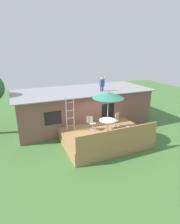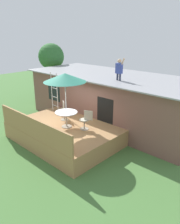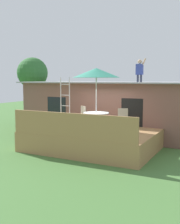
# 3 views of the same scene
# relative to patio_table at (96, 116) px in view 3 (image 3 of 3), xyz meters

# --- Properties ---
(ground_plane) EXTENTS (40.00, 40.00, 0.00)m
(ground_plane) POSITION_rel_patio_table_xyz_m (-0.19, 0.07, -1.39)
(ground_plane) COLOR #477538
(house) EXTENTS (10.50, 4.50, 2.76)m
(house) POSITION_rel_patio_table_xyz_m (-0.19, 3.67, -0.00)
(house) COLOR brown
(house) RESTS_ON ground
(deck) EXTENTS (5.14, 3.68, 0.80)m
(deck) POSITION_rel_patio_table_xyz_m (-0.19, 0.07, -0.99)
(deck) COLOR #A87A4C
(deck) RESTS_ON ground
(deck_railing) EXTENTS (5.04, 0.08, 0.90)m
(deck_railing) POSITION_rel_patio_table_xyz_m (-0.19, -1.72, -0.14)
(deck_railing) COLOR #A87A4C
(deck_railing) RESTS_ON deck
(patio_table) EXTENTS (1.04, 1.04, 0.74)m
(patio_table) POSITION_rel_patio_table_xyz_m (0.00, 0.00, 0.00)
(patio_table) COLOR #A59E8C
(patio_table) RESTS_ON deck
(patio_umbrella) EXTENTS (1.90, 1.90, 2.54)m
(patio_umbrella) POSITION_rel_patio_table_xyz_m (0.00, 0.00, 1.76)
(patio_umbrella) COLOR silver
(patio_umbrella) RESTS_ON deck
(step_ladder) EXTENTS (0.52, 0.04, 2.20)m
(step_ladder) POSITION_rel_patio_table_xyz_m (-2.09, 0.98, 0.51)
(step_ladder) COLOR silver
(step_ladder) RESTS_ON deck
(person_figure) EXTENTS (0.47, 0.20, 1.11)m
(person_figure) POSITION_rel_patio_table_xyz_m (0.96, 2.69, 1.98)
(person_figure) COLOR #33384C
(person_figure) RESTS_ON house
(patio_chair_left) EXTENTS (0.56, 0.46, 0.92)m
(patio_chair_left) POSITION_rel_patio_table_xyz_m (-0.83, 0.56, -0.13)
(patio_chair_left) COLOR #A59E8C
(patio_chair_left) RESTS_ON deck
(patio_chair_right) EXTENTS (0.59, 0.44, 0.92)m
(patio_chair_right) POSITION_rel_patio_table_xyz_m (0.86, 0.41, -0.13)
(patio_chair_right) COLOR #A59E8C
(patio_chair_right) RESTS_ON deck
(backyard_tree) EXTENTS (1.95, 1.95, 4.28)m
(backyard_tree) POSITION_rel_patio_table_xyz_m (-6.62, 4.30, 1.85)
(backyard_tree) COLOR brown
(backyard_tree) RESTS_ON ground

